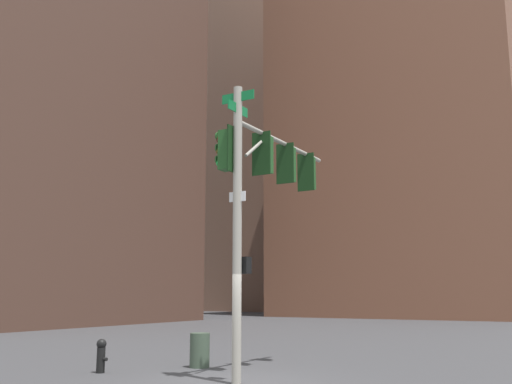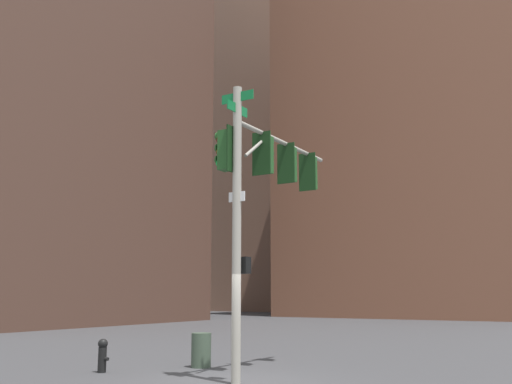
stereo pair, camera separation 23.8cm
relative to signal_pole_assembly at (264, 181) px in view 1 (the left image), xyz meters
The scene contains 7 objects.
ground_plane 5.12m from the signal_pole_assembly, 98.39° to the right, with size 200.00×200.00×0.00m, color #38383A.
signal_pole_assembly is the anchor object (origin of this frame).
fire_hydrant 6.28m from the signal_pole_assembly, 160.16° to the right, with size 0.34×0.26×0.87m.
litter_bin 5.22m from the signal_pole_assembly, 163.26° to the left, with size 0.56×0.56×0.95m, color #384738.
building_brick_nearside 40.70m from the signal_pole_assembly, 154.71° to the left, with size 26.80×21.53×42.26m, color #4C3328.
building_brick_midblock 44.97m from the signal_pole_assembly, 100.91° to the left, with size 22.70×14.49×33.02m, color brown.
building_brick_farside 65.26m from the signal_pole_assembly, 115.60° to the left, with size 22.13×14.76×53.22m, color #845B47.
Camera 1 is at (7.46, -12.10, 2.02)m, focal length 40.87 mm.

